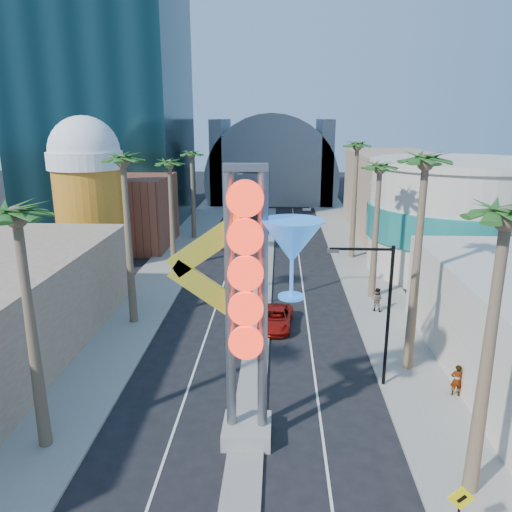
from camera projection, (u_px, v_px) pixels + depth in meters
The scene contains 26 objects.
ground at pixel (242, 484), 20.13m from camera, with size 240.00×240.00×0.00m, color black.
sidewalk_west at pixel (179, 253), 54.22m from camera, with size 5.00×100.00×0.15m, color gray.
sidewalk_east at pixel (355, 255), 53.35m from camera, with size 5.00×100.00×0.15m, color gray.
median at pixel (267, 247), 56.67m from camera, with size 1.60×84.00×0.15m, color gray.
hotel_tower at pixel (101, 32), 64.45m from camera, with size 20.00×20.00×50.00m, color black.
brick_filler_west at pixel (126, 212), 56.35m from camera, with size 10.00×10.00×8.00m, color brown.
filler_east at pixel (393, 192), 64.25m from camera, with size 10.00×20.00×10.00m, color #92765E.
beer_mug at pixel (88, 187), 47.66m from camera, with size 7.00×7.00×14.50m.
turquoise_building at pixel (457, 217), 46.77m from camera, with size 16.60×16.60×10.60m.
canopy at pixel (272, 176), 88.25m from camera, with size 22.00×16.00×22.00m.
neon_sign at pixel (265, 290), 20.98m from camera, with size 6.53×2.60×12.55m.
ped_sign at pixel (460, 509), 16.37m from camera, with size 0.92×0.12×2.66m.
streetlight_0 at pixel (268, 245), 38.04m from camera, with size 3.79×0.25×8.00m.
streetlight_1 at pixel (264, 197), 61.18m from camera, with size 3.79×0.25×8.00m.
streetlight_2 at pixel (380, 304), 26.22m from camera, with size 3.45×0.25×8.00m.
palm_0 at pixel (18, 231), 19.80m from camera, with size 2.40×2.40×11.70m.
palm_1 at pixel (124, 172), 33.03m from camera, with size 2.40×2.40×12.70m.
palm_2 at pixel (170, 170), 46.86m from camera, with size 2.40×2.40×11.20m.
palm_3 at pixel (192, 160), 58.41m from camera, with size 2.40×2.40×11.20m.
palm_4 at pixel (504, 237), 16.93m from camera, with size 2.40×2.40×12.20m.
palm_5 at pixel (424, 177), 26.32m from camera, with size 2.40×2.40×13.20m.
palm_6 at pixel (379, 176), 38.22m from camera, with size 2.40×2.40×11.70m.
palm_7 at pixel (357, 154), 49.53m from camera, with size 2.40×2.40×12.70m.
red_pickup at pixel (276, 318), 35.07m from camera, with size 2.20×4.78×1.33m, color #9F120C.
pedestrian_a at pixel (457, 380), 26.09m from camera, with size 0.64×0.42×1.75m, color gray.
pedestrian_b at pixel (377, 299), 37.58m from camera, with size 0.88×0.69×1.81m, color gray.
Camera 1 is at (1.35, -16.86, 14.30)m, focal length 35.00 mm.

